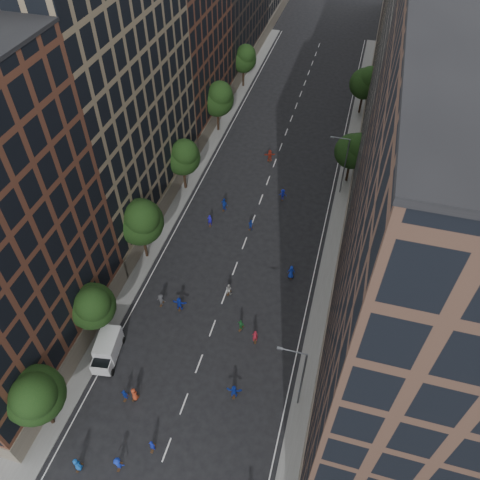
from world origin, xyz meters
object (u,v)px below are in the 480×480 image
at_px(cargo_van, 107,349).
at_px(skater_1, 152,446).
at_px(streetlamp_near, 300,377).
at_px(streetlamp_far, 344,163).
at_px(skater_0, 77,465).

xyz_separation_m(cargo_van, skater_1, (8.12, -7.57, -0.54)).
bearing_deg(streetlamp_near, skater_1, -146.22).
height_order(streetlamp_near, skater_1, streetlamp_near).
bearing_deg(streetlamp_far, skater_1, -105.85).
relative_size(streetlamp_far, skater_0, 5.26).
xyz_separation_m(streetlamp_near, skater_0, (-17.16, -11.00, -4.31)).
bearing_deg(skater_0, cargo_van, -71.10).
height_order(streetlamp_near, cargo_van, streetlamp_near).
bearing_deg(skater_1, streetlamp_near, -145.19).
relative_size(streetlamp_near, skater_1, 5.91).
bearing_deg(skater_0, skater_1, -143.98).
height_order(cargo_van, skater_1, cargo_van).
relative_size(streetlamp_far, skater_1, 5.91).
bearing_deg(cargo_van, streetlamp_far, 50.51).
xyz_separation_m(streetlamp_far, skater_0, (-17.16, -44.00, -4.31)).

